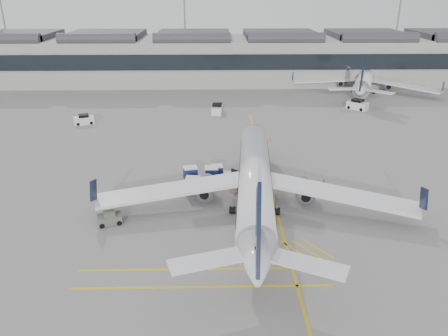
{
  "coord_description": "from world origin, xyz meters",
  "views": [
    {
      "loc": [
        3.25,
        -42.2,
        23.25
      ],
      "look_at": [
        4.22,
        3.58,
        4.0
      ],
      "focal_mm": 35.0,
      "sensor_mm": 36.0,
      "label": 1
    }
  ],
  "objects_px": {
    "ramp_agent_a": "(231,182)",
    "ramp_agent_b": "(238,185)",
    "baggage_cart_a": "(217,171)",
    "pushback_tug": "(110,219)",
    "airliner_main": "(255,182)",
    "belt_loader": "(236,180)"
  },
  "relations": [
    {
      "from": "ramp_agent_a",
      "to": "ramp_agent_b",
      "type": "bearing_deg",
      "value": -99.65
    },
    {
      "from": "ramp_agent_b",
      "to": "ramp_agent_a",
      "type": "bearing_deg",
      "value": -68.07
    },
    {
      "from": "belt_loader",
      "to": "ramp_agent_b",
      "type": "distance_m",
      "value": 2.42
    },
    {
      "from": "belt_loader",
      "to": "airliner_main",
      "type": "bearing_deg",
      "value": -73.5
    },
    {
      "from": "ramp_agent_a",
      "to": "ramp_agent_b",
      "type": "height_order",
      "value": "ramp_agent_b"
    },
    {
      "from": "ramp_agent_a",
      "to": "pushback_tug",
      "type": "relative_size",
      "value": 0.61
    },
    {
      "from": "baggage_cart_a",
      "to": "ramp_agent_a",
      "type": "bearing_deg",
      "value": -68.95
    },
    {
      "from": "ramp_agent_b",
      "to": "pushback_tug",
      "type": "xyz_separation_m",
      "value": [
        -13.8,
        -7.19,
        -0.34
      ]
    },
    {
      "from": "airliner_main",
      "to": "ramp_agent_b",
      "type": "xyz_separation_m",
      "value": [
        -1.74,
        3.55,
        -2.07
      ]
    },
    {
      "from": "ramp_agent_a",
      "to": "ramp_agent_b",
      "type": "distance_m",
      "value": 1.47
    },
    {
      "from": "airliner_main",
      "to": "pushback_tug",
      "type": "height_order",
      "value": "airliner_main"
    },
    {
      "from": "baggage_cart_a",
      "to": "pushback_tug",
      "type": "height_order",
      "value": "baggage_cart_a"
    },
    {
      "from": "baggage_cart_a",
      "to": "pushback_tug",
      "type": "bearing_deg",
      "value": -140.37
    },
    {
      "from": "belt_loader",
      "to": "baggage_cart_a",
      "type": "distance_m",
      "value": 3.21
    },
    {
      "from": "ramp_agent_b",
      "to": "baggage_cart_a",
      "type": "bearing_deg",
      "value": -72.84
    },
    {
      "from": "belt_loader",
      "to": "ramp_agent_a",
      "type": "distance_m",
      "value": 1.41
    },
    {
      "from": "baggage_cart_a",
      "to": "ramp_agent_a",
      "type": "xyz_separation_m",
      "value": [
        1.68,
        -3.25,
        -0.08
      ]
    },
    {
      "from": "belt_loader",
      "to": "baggage_cart_a",
      "type": "bearing_deg",
      "value": 138.87
    },
    {
      "from": "airliner_main",
      "to": "pushback_tug",
      "type": "distance_m",
      "value": 16.14
    },
    {
      "from": "airliner_main",
      "to": "ramp_agent_b",
      "type": "height_order",
      "value": "airliner_main"
    },
    {
      "from": "ramp_agent_a",
      "to": "airliner_main",
      "type": "bearing_deg",
      "value": -105.4
    },
    {
      "from": "belt_loader",
      "to": "baggage_cart_a",
      "type": "height_order",
      "value": "belt_loader"
    }
  ]
}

